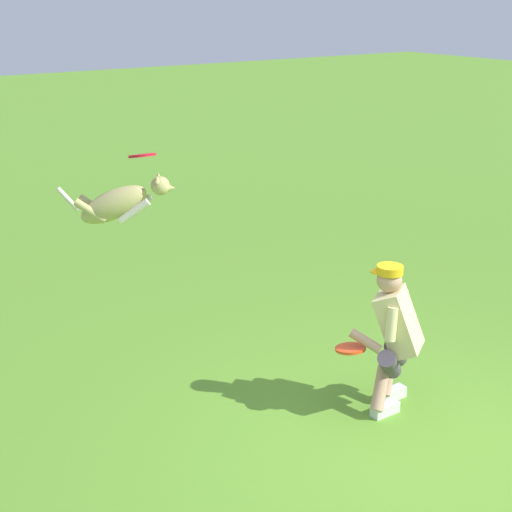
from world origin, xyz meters
name	(u,v)px	position (x,y,z in m)	size (l,w,h in m)	color
ground_plane	(422,457)	(0.00, 0.00, 0.00)	(60.00, 60.00, 0.00)	#5D952C
person	(393,333)	(-0.32, -0.70, 0.70)	(0.71, 0.55, 1.29)	silver
dog	(120,203)	(1.24, -2.62, 1.64)	(0.91, 0.65, 0.53)	tan
frisbee_flying	(142,155)	(1.07, -2.47, 2.08)	(0.24, 0.24, 0.02)	red
frisbee_held	(350,348)	(0.05, -0.83, 0.61)	(0.26, 0.26, 0.02)	#ED4719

